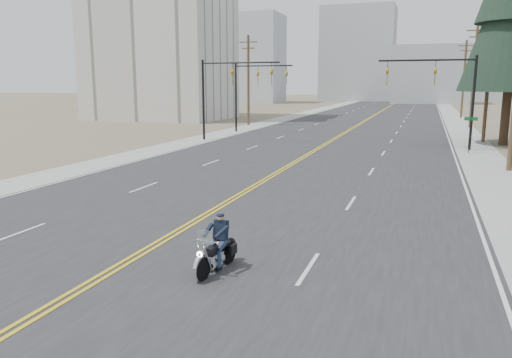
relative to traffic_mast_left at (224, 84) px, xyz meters
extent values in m
plane|color=#776D56|center=(8.98, -32.00, -4.94)|extent=(400.00, 400.00, 0.00)
cube|color=#303033|center=(8.98, 38.00, -4.93)|extent=(20.00, 200.00, 0.01)
cube|color=#A5A5A0|center=(-2.52, 38.00, -4.93)|extent=(3.00, 200.00, 0.01)
cube|color=#A5A5A0|center=(20.48, 38.00, -4.93)|extent=(3.00, 200.00, 0.01)
cylinder|color=black|center=(-2.02, 0.00, -1.44)|extent=(0.20, 0.20, 7.00)
cylinder|color=black|center=(1.48, 0.00, 1.76)|extent=(7.00, 0.14, 0.14)
imported|color=#BF8C0C|center=(0.78, 0.00, 1.11)|extent=(0.21, 0.26, 1.30)
imported|color=#BF8C0C|center=(4.28, 0.00, 1.11)|extent=(0.21, 0.26, 1.30)
cylinder|color=black|center=(19.98, 0.00, -1.44)|extent=(0.20, 0.20, 7.00)
cylinder|color=black|center=(16.48, 0.00, 1.76)|extent=(7.00, 0.14, 0.14)
imported|color=#BF8C0C|center=(17.18, 0.00, 1.11)|extent=(0.21, 0.26, 1.30)
imported|color=#BF8C0C|center=(13.68, 0.00, 1.11)|extent=(0.21, 0.26, 1.30)
cylinder|color=black|center=(-2.02, 8.00, -1.44)|extent=(0.20, 0.20, 7.00)
cylinder|color=black|center=(0.98, 8.00, 1.76)|extent=(6.00, 0.14, 0.14)
imported|color=#BF8C0C|center=(0.38, 8.00, 1.11)|extent=(0.21, 0.26, 1.30)
imported|color=#BF8C0C|center=(3.38, 8.00, 1.11)|extent=(0.21, 0.26, 1.30)
cylinder|color=black|center=(19.78, -2.00, -3.64)|extent=(0.06, 0.06, 2.60)
cube|color=#0C5926|center=(19.78, -2.00, -2.44)|extent=(0.90, 0.03, 0.25)
cylinder|color=brown|center=(21.48, 6.00, 0.56)|extent=(0.30, 0.30, 11.00)
cube|color=brown|center=(21.48, 6.00, 5.26)|extent=(2.20, 0.12, 0.12)
cube|color=brown|center=(21.48, 6.00, 4.56)|extent=(1.60, 0.12, 0.12)
cylinder|color=brown|center=(21.48, 21.00, 0.81)|extent=(0.30, 0.30, 11.50)
cube|color=brown|center=(21.48, 21.00, 5.76)|extent=(2.20, 0.12, 0.12)
cube|color=brown|center=(21.48, 21.00, 5.06)|extent=(1.60, 0.12, 0.12)
cylinder|color=brown|center=(21.48, 38.00, 0.56)|extent=(0.30, 0.30, 11.00)
cube|color=brown|center=(21.48, 38.00, 5.26)|extent=(2.20, 0.12, 0.12)
cube|color=brown|center=(21.48, 38.00, 4.56)|extent=(1.60, 0.12, 0.12)
cylinder|color=brown|center=(-3.52, 16.00, 0.31)|extent=(0.30, 0.30, 10.50)
cube|color=brown|center=(-3.52, 16.00, 4.76)|extent=(2.20, 0.12, 0.12)
cube|color=brown|center=(-3.52, 16.00, 4.06)|extent=(1.60, 0.12, 0.12)
cube|color=silver|center=(-19.02, 23.00, 10.06)|extent=(18.00, 14.00, 30.00)
cube|color=#B7BCC6|center=(-26.02, 83.00, 6.06)|extent=(14.00, 12.00, 22.00)
cube|color=#ADB2B7|center=(16.98, 93.00, 2.06)|extent=(18.00, 14.00, 14.00)
cube|color=#ADB2B7|center=(-3.02, 108.00, 8.06)|extent=(20.00, 15.00, 26.00)
cube|color=#B7BCC6|center=(33.98, 118.00, 1.06)|extent=(14.00, 14.00, 12.00)
cube|color=#ADB2B7|center=(-41.02, 98.00, 3.06)|extent=(12.00, 12.00, 16.00)
cylinder|color=#382619|center=(22.82, 4.35, -2.77)|extent=(0.76, 0.76, 4.34)
camera|label=1|loc=(16.80, -40.68, 0.08)|focal=35.00mm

